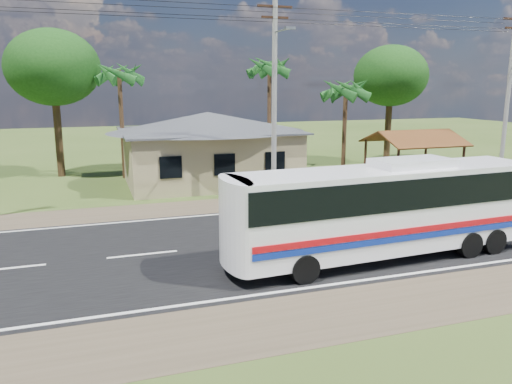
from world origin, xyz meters
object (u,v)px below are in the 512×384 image
at_px(coach_bus, 388,203).
at_px(motorcycle, 437,185).
at_px(person, 510,176).
at_px(waiting_shed, 414,140).

xyz_separation_m(coach_bus, motorcycle, (8.99, 8.72, -1.58)).
xyz_separation_m(coach_bus, person, (13.54, 8.01, -1.22)).
xyz_separation_m(motorcycle, person, (4.55, -0.71, 0.36)).
distance_m(waiting_shed, motorcycle, 3.62).
bearing_deg(person, motorcycle, -14.22).
height_order(waiting_shed, coach_bus, coach_bus).
height_order(waiting_shed, motorcycle, waiting_shed).
relative_size(waiting_shed, person, 3.27).
bearing_deg(coach_bus, waiting_shed, 48.21).
bearing_deg(person, coach_bus, 25.28).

